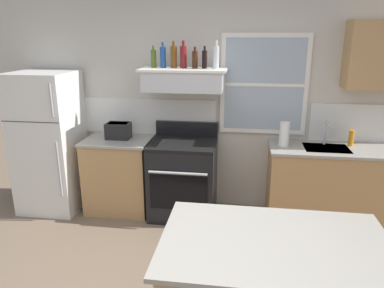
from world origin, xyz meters
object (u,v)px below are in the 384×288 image
at_px(toaster, 118,130).
at_px(bottle_amber_wine, 174,57).
at_px(stove_range, 183,178).
at_px(paper_towel_roll, 284,134).
at_px(dish_soap_bottle, 351,138).
at_px(bottle_brown_stout, 195,59).
at_px(bottle_red_label_wine, 183,57).
at_px(bottle_olive_oil_square, 154,58).
at_px(bottle_balsamic_dark, 205,59).
at_px(bottle_blue_liqueur, 163,57).
at_px(refrigerator, 49,142).
at_px(bottle_clear_tall, 216,57).

xyz_separation_m(toaster, bottle_amber_wine, (0.67, 0.06, 0.86)).
height_order(stove_range, bottle_amber_wine, bottle_amber_wine).
relative_size(paper_towel_roll, dish_soap_bottle, 1.50).
bearing_deg(bottle_brown_stout, dish_soap_bottle, 1.07).
distance_m(bottle_amber_wine, bottle_red_label_wine, 0.11).
xyz_separation_m(bottle_olive_oil_square, bottle_balsamic_dark, (0.58, -0.01, -0.00)).
bearing_deg(bottle_olive_oil_square, bottle_blue_liqueur, -4.57).
height_order(bottle_olive_oil_square, dish_soap_bottle, bottle_olive_oil_square).
height_order(bottle_blue_liqueur, bottle_balsamic_dark, bottle_blue_liqueur).
distance_m(bottle_olive_oil_square, bottle_red_label_wine, 0.34).
relative_size(refrigerator, bottle_brown_stout, 7.26).
relative_size(bottle_brown_stout, dish_soap_bottle, 1.30).
distance_m(toaster, paper_towel_roll, 1.93).
height_order(toaster, bottle_brown_stout, bottle_brown_stout).
distance_m(toaster, stove_range, 0.96).
bearing_deg(bottle_clear_tall, bottle_amber_wine, 174.49).
height_order(bottle_red_label_wine, dish_soap_bottle, bottle_red_label_wine).
height_order(bottle_clear_tall, paper_towel_roll, bottle_clear_tall).
xyz_separation_m(stove_range, paper_towel_roll, (1.14, 0.04, 0.58)).
xyz_separation_m(stove_range, dish_soap_bottle, (1.88, 0.14, 0.54)).
relative_size(bottle_blue_liqueur, bottle_amber_wine, 0.96).
bearing_deg(bottle_red_label_wine, bottle_clear_tall, -7.16).
bearing_deg(bottle_clear_tall, toaster, -179.07).
xyz_separation_m(toaster, bottle_balsamic_dark, (1.02, 0.06, 0.84)).
relative_size(refrigerator, bottle_balsamic_dark, 7.05).
distance_m(bottle_brown_stout, dish_soap_bottle, 1.95).
distance_m(stove_range, bottle_clear_tall, 1.45).
relative_size(toaster, dish_soap_bottle, 1.65).
relative_size(bottle_amber_wine, dish_soap_bottle, 1.64).
relative_size(bottle_olive_oil_square, bottle_blue_liqueur, 0.86).
xyz_separation_m(bottle_amber_wine, paper_towel_roll, (1.26, -0.09, -0.82)).
distance_m(bottle_olive_oil_square, dish_soap_bottle, 2.39).
relative_size(refrigerator, toaster, 5.70).
xyz_separation_m(bottle_olive_oil_square, bottle_brown_stout, (0.47, -0.03, -0.00)).
distance_m(paper_towel_roll, dish_soap_bottle, 0.75).
height_order(refrigerator, toaster, refrigerator).
xyz_separation_m(refrigerator, bottle_clear_tall, (2.01, 0.10, 1.02)).
relative_size(bottle_blue_liqueur, bottle_balsamic_dark, 1.18).
bearing_deg(stove_range, bottle_clear_tall, 12.45).
bearing_deg(toaster, bottle_amber_wine, 5.47).
bearing_deg(refrigerator, bottle_red_label_wine, 5.15).
bearing_deg(bottle_red_label_wine, stove_range, -85.83).
height_order(bottle_blue_liqueur, bottle_brown_stout, bottle_blue_liqueur).
bearing_deg(bottle_balsamic_dark, paper_towel_roll, -5.47).
bearing_deg(refrigerator, dish_soap_bottle, 2.60).
bearing_deg(dish_soap_bottle, bottle_amber_wine, -179.64).
distance_m(bottle_amber_wine, paper_towel_roll, 1.51).
relative_size(stove_range, bottle_brown_stout, 4.67).
distance_m(bottle_olive_oil_square, bottle_amber_wine, 0.23).
bearing_deg(stove_range, bottle_blue_liqueur, 151.83).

